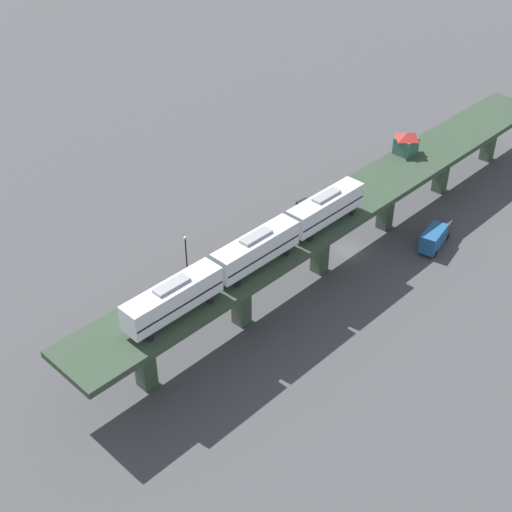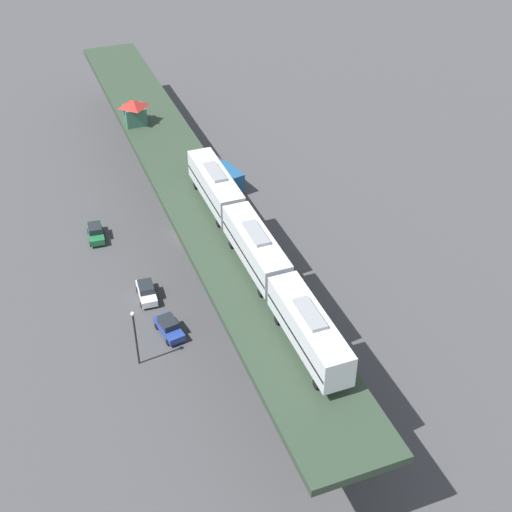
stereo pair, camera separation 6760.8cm
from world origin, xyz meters
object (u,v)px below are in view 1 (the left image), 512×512
(signal_hut, at_px, (406,142))
(street_car_white, at_px, (256,253))
(delivery_truck, at_px, (435,236))
(street_lamp, at_px, (186,254))
(street_car_blue, at_px, (226,276))
(street_car_green, at_px, (304,207))
(subway_train, at_px, (256,249))

(signal_hut, distance_m, street_car_white, 28.48)
(street_car_white, xyz_separation_m, delivery_truck, (-18.49, -17.92, 0.82))
(signal_hut, relative_size, street_lamp, 0.51)
(delivery_truck, relative_size, street_lamp, 1.06)
(street_lamp, bearing_deg, street_car_blue, -148.65)
(delivery_truck, bearing_deg, street_lamp, 50.06)
(street_car_white, distance_m, street_lamp, 10.87)
(street_car_green, height_order, delivery_truck, delivery_truck)
(street_car_green, bearing_deg, street_lamp, 83.06)
(delivery_truck, bearing_deg, street_car_blue, 53.14)
(street_car_blue, bearing_deg, street_car_green, -85.72)
(street_car_green, distance_m, street_lamp, 23.85)
(subway_train, height_order, street_car_green, subway_train)
(subway_train, bearing_deg, street_lamp, -6.51)
(signal_hut, distance_m, delivery_truck, 15.09)
(street_car_green, xyz_separation_m, street_lamp, (2.85, 23.47, 3.17))
(subway_train, xyz_separation_m, delivery_truck, (-10.15, -28.80, -9.54))
(street_car_blue, relative_size, street_car_white, 0.96)
(street_car_blue, height_order, delivery_truck, delivery_truck)
(street_car_blue, xyz_separation_m, street_car_white, (0.01, -6.74, 0.00))
(street_car_green, relative_size, delivery_truck, 0.63)
(street_car_white, xyz_separation_m, street_lamp, (4.40, 9.42, 3.17))
(street_lamp, bearing_deg, delivery_truck, -129.94)
(signal_hut, relative_size, street_car_blue, 0.80)
(street_car_blue, distance_m, street_car_green, 20.84)
(street_car_blue, relative_size, street_car_green, 0.96)
(subway_train, xyz_separation_m, signal_hut, (-0.40, -36.22, -0.74))
(street_car_white, relative_size, street_lamp, 0.67)
(street_car_white, bearing_deg, delivery_truck, -135.89)
(signal_hut, height_order, street_lamp, signal_hut)
(street_car_blue, xyz_separation_m, street_lamp, (4.41, 2.69, 3.17))
(street_car_white, bearing_deg, street_car_blue, 90.05)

